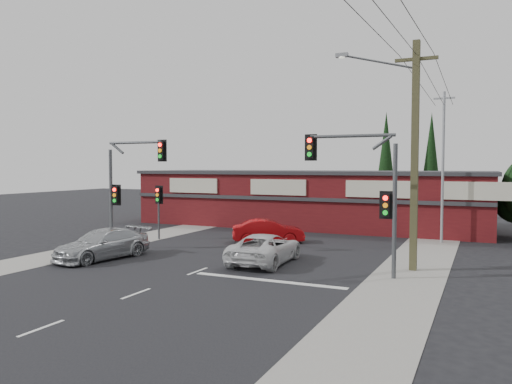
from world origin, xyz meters
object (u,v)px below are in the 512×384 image
at_px(red_sedan, 268,231).
at_px(utility_pole, 412,148).
at_px(shop_building, 310,198).
at_px(silver_suv, 102,244).
at_px(white_suv, 265,248).

xyz_separation_m(red_sedan, utility_pole, (8.78, -4.58, 4.69)).
bearing_deg(shop_building, silver_suv, -105.26).
bearing_deg(red_sedan, white_suv, 173.68).
bearing_deg(utility_pole, silver_suv, -165.64).
height_order(white_suv, silver_suv, silver_suv).
distance_m(silver_suv, red_sedan, 9.82).
relative_size(white_suv, silver_suv, 1.00).
bearing_deg(utility_pole, shop_building, 123.76).
relative_size(silver_suv, shop_building, 0.18).
distance_m(white_suv, silver_suv, 8.10).
relative_size(white_suv, red_sedan, 1.19).
xyz_separation_m(white_suv, silver_suv, (-7.72, -2.44, 0.03)).
bearing_deg(white_suv, red_sedan, -70.50).
relative_size(white_suv, utility_pole, 0.51).
distance_m(white_suv, shop_building, 15.53).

